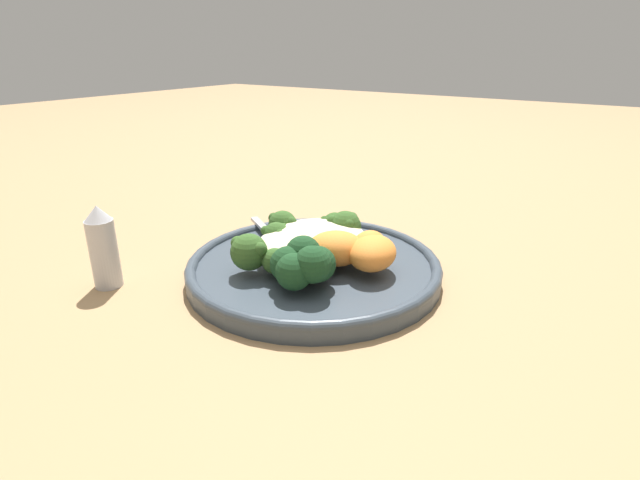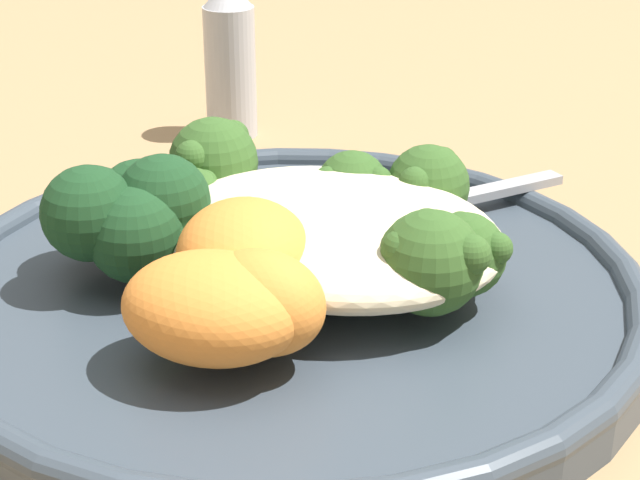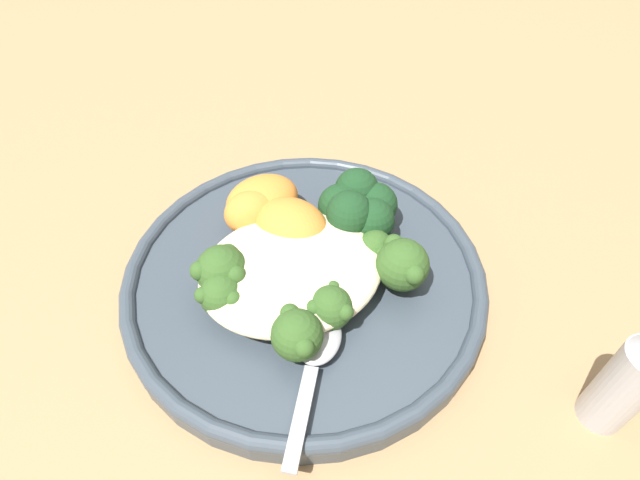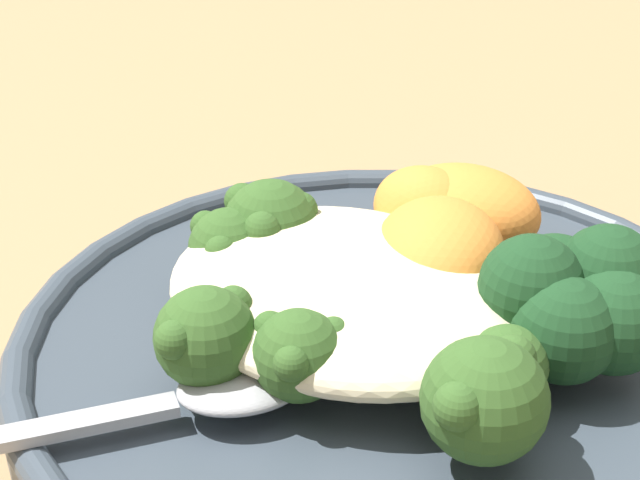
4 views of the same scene
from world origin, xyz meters
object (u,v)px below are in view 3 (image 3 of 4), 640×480
object	(u,v)px
quinoa_mound	(292,270)
sweet_potato_chunk_0	(252,212)
broccoli_stalk_5	(350,248)
sweet_potato_chunk_1	(262,200)
kale_tuft	(359,207)
broccoli_stalk_4	(377,261)
plate	(301,277)
broccoli_stalk_1	(241,282)
broccoli_stalk_3	(321,292)
spoon	(316,349)
sweet_potato_chunk_2	(262,201)
broccoli_stalk_2	(296,318)
broccoli_stalk_0	(233,267)
sweet_potato_chunk_3	(289,226)
salt_shaker	(628,382)

from	to	relation	value
quinoa_mound	sweet_potato_chunk_0	size ratio (longest dim) A/B	3.02
broccoli_stalk_5	sweet_potato_chunk_1	xyz separation A→B (m)	(-0.05, 0.07, 0.01)
sweet_potato_chunk_0	kale_tuft	world-z (taller)	kale_tuft
broccoli_stalk_4	plate	bearing A→B (deg)	-167.21
broccoli_stalk_4	kale_tuft	xyz separation A→B (m)	(0.01, 0.05, 0.00)
broccoli_stalk_1	kale_tuft	bearing A→B (deg)	170.49
broccoli_stalk_5	quinoa_mound	bearing A→B (deg)	-145.05
broccoli_stalk_3	kale_tuft	distance (m)	0.08
broccoli_stalk_5	spoon	world-z (taller)	broccoli_stalk_5
kale_tuft	broccoli_stalk_4	bearing A→B (deg)	-99.39
kale_tuft	sweet_potato_chunk_2	bearing A→B (deg)	150.81
plate	quinoa_mound	xyz separation A→B (m)	(-0.01, -0.01, 0.02)
plate	sweet_potato_chunk_2	world-z (taller)	sweet_potato_chunk_2
quinoa_mound	spoon	size ratio (longest dim) A/B	1.29
broccoli_stalk_4	kale_tuft	size ratio (longest dim) A/B	1.65
plate	broccoli_stalk_2	size ratio (longest dim) A/B	2.53
quinoa_mound	broccoli_stalk_0	bearing A→B (deg)	159.04
sweet_potato_chunk_3	salt_shaker	xyz separation A→B (m)	(0.14, -0.20, 0.00)
broccoli_stalk_4	kale_tuft	distance (m)	0.05
plate	sweet_potato_chunk_2	distance (m)	0.07
quinoa_mound	broccoli_stalk_2	bearing A→B (deg)	-104.89
spoon	broccoli_stalk_0	bearing A→B (deg)	-123.90
sweet_potato_chunk_1	broccoli_stalk_0	bearing A→B (deg)	-123.85
sweet_potato_chunk_2	kale_tuft	distance (m)	0.08
broccoli_stalk_0	sweet_potato_chunk_1	distance (m)	0.07
broccoli_stalk_3	broccoli_stalk_4	xyz separation A→B (m)	(0.05, 0.01, 0.00)
quinoa_mound	broccoli_stalk_4	world-z (taller)	broccoli_stalk_4
broccoli_stalk_2	broccoli_stalk_4	size ratio (longest dim) A/B	1.03
sweet_potato_chunk_2	spoon	distance (m)	0.14
plate	broccoli_stalk_4	xyz separation A→B (m)	(0.05, -0.03, 0.03)
sweet_potato_chunk_1	spoon	bearing A→B (deg)	-92.49
kale_tuft	plate	bearing A→B (deg)	-155.75
kale_tuft	broccoli_stalk_1	bearing A→B (deg)	-162.47
broccoli_stalk_0	broccoli_stalk_5	distance (m)	0.09
spoon	kale_tuft	bearing A→B (deg)	174.65
broccoli_stalk_0	broccoli_stalk_1	distance (m)	0.01
broccoli_stalk_0	broccoli_stalk_3	distance (m)	0.07
broccoli_stalk_0	broccoli_stalk_4	size ratio (longest dim) A/B	1.00
sweet_potato_chunk_0	broccoli_stalk_1	bearing A→B (deg)	-112.75
spoon	salt_shaker	bearing A→B (deg)	90.41
plate	sweet_potato_chunk_3	world-z (taller)	sweet_potato_chunk_3
sweet_potato_chunk_0	broccoli_stalk_4	bearing A→B (deg)	-49.01
quinoa_mound	kale_tuft	distance (m)	0.08
sweet_potato_chunk_0	sweet_potato_chunk_3	size ratio (longest dim) A/B	0.73
broccoli_stalk_0	sweet_potato_chunk_0	size ratio (longest dim) A/B	2.38
broccoli_stalk_1	spoon	xyz separation A→B (m)	(0.03, -0.06, -0.01)
broccoli_stalk_5	sweet_potato_chunk_2	xyz separation A→B (m)	(-0.05, 0.07, 0.01)
sweet_potato_chunk_1	sweet_potato_chunk_2	size ratio (longest dim) A/B	1.34
broccoli_stalk_2	kale_tuft	bearing A→B (deg)	151.21
salt_shaker	broccoli_stalk_2	bearing A→B (deg)	144.61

